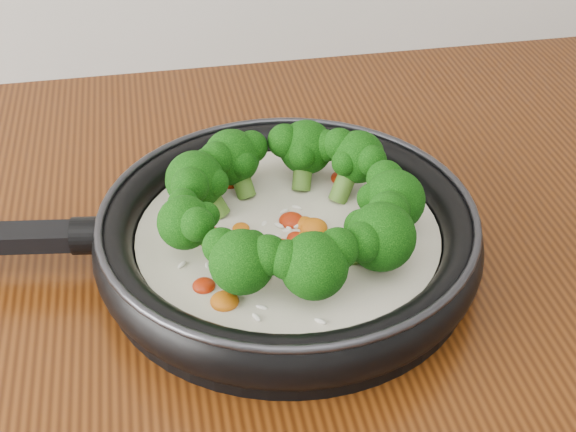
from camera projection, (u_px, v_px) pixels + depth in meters
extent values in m
cylinder|color=black|center=(288.00, 257.00, 0.69)|extent=(0.35, 0.35, 0.01)
torus|color=black|center=(288.00, 235.00, 0.67)|extent=(0.37, 0.37, 0.03)
torus|color=#2D2D33|center=(288.00, 214.00, 0.66)|extent=(0.36, 0.36, 0.01)
cylinder|color=black|center=(91.00, 236.00, 0.66)|extent=(0.03, 0.04, 0.03)
cylinder|color=beige|center=(288.00, 241.00, 0.68)|extent=(0.29, 0.29, 0.02)
ellipsoid|color=#B02308|center=(218.00, 175.00, 0.74)|extent=(0.02, 0.02, 0.01)
ellipsoid|color=#B02308|center=(343.00, 178.00, 0.73)|extent=(0.03, 0.03, 0.01)
ellipsoid|color=#C75C0C|center=(225.00, 301.00, 0.60)|extent=(0.03, 0.03, 0.01)
ellipsoid|color=#B02308|center=(291.00, 221.00, 0.68)|extent=(0.03, 0.03, 0.01)
ellipsoid|color=#B02308|center=(312.00, 239.00, 0.66)|extent=(0.02, 0.02, 0.01)
ellipsoid|color=#C75C0C|center=(305.00, 239.00, 0.66)|extent=(0.03, 0.03, 0.01)
ellipsoid|color=#B02308|center=(377.00, 232.00, 0.67)|extent=(0.02, 0.02, 0.01)
ellipsoid|color=#B02308|center=(384.00, 212.00, 0.69)|extent=(0.02, 0.02, 0.01)
ellipsoid|color=#C75C0C|center=(241.00, 229.00, 0.67)|extent=(0.02, 0.02, 0.01)
ellipsoid|color=#B02308|center=(204.00, 286.00, 0.61)|extent=(0.03, 0.03, 0.01)
ellipsoid|color=#B02308|center=(282.00, 245.00, 0.65)|extent=(0.02, 0.02, 0.01)
ellipsoid|color=#C75C0C|center=(304.00, 223.00, 0.68)|extent=(0.02, 0.02, 0.01)
ellipsoid|color=#B02308|center=(230.00, 182.00, 0.73)|extent=(0.02, 0.02, 0.01)
ellipsoid|color=#B02308|center=(212.00, 234.00, 0.66)|extent=(0.03, 0.03, 0.01)
ellipsoid|color=#C75C0C|center=(259.00, 274.00, 0.62)|extent=(0.03, 0.03, 0.01)
ellipsoid|color=#B02308|center=(296.00, 238.00, 0.66)|extent=(0.02, 0.02, 0.01)
ellipsoid|color=#B02308|center=(299.00, 244.00, 0.65)|extent=(0.02, 0.02, 0.01)
ellipsoid|color=#C75C0C|center=(314.00, 228.00, 0.67)|extent=(0.03, 0.03, 0.01)
ellipsoid|color=#B02308|center=(189.00, 199.00, 0.71)|extent=(0.03, 0.03, 0.01)
ellipsoid|color=white|center=(284.00, 211.00, 0.69)|extent=(0.01, 0.01, 0.00)
ellipsoid|color=white|center=(297.00, 208.00, 0.70)|extent=(0.01, 0.01, 0.00)
ellipsoid|color=white|center=(315.00, 252.00, 0.65)|extent=(0.01, 0.01, 0.00)
ellipsoid|color=white|center=(264.00, 224.00, 0.68)|extent=(0.01, 0.01, 0.00)
ellipsoid|color=white|center=(300.00, 251.00, 0.65)|extent=(0.01, 0.01, 0.00)
ellipsoid|color=white|center=(322.00, 242.00, 0.66)|extent=(0.01, 0.00, 0.00)
ellipsoid|color=white|center=(291.00, 235.00, 0.66)|extent=(0.01, 0.01, 0.00)
ellipsoid|color=white|center=(291.00, 242.00, 0.66)|extent=(0.01, 0.01, 0.00)
ellipsoid|color=white|center=(410.00, 234.00, 0.67)|extent=(0.00, 0.01, 0.00)
ellipsoid|color=white|center=(207.00, 266.00, 0.63)|extent=(0.00, 0.01, 0.00)
ellipsoid|color=white|center=(256.00, 317.00, 0.58)|extent=(0.01, 0.01, 0.00)
ellipsoid|color=white|center=(320.00, 321.00, 0.58)|extent=(0.01, 0.01, 0.00)
ellipsoid|color=white|center=(276.00, 237.00, 0.66)|extent=(0.01, 0.01, 0.00)
ellipsoid|color=white|center=(182.00, 265.00, 0.63)|extent=(0.01, 0.01, 0.00)
ellipsoid|color=white|center=(262.00, 307.00, 0.59)|extent=(0.01, 0.01, 0.00)
ellipsoid|color=white|center=(298.00, 226.00, 0.67)|extent=(0.01, 0.01, 0.00)
ellipsoid|color=white|center=(189.00, 188.00, 0.72)|extent=(0.01, 0.01, 0.00)
ellipsoid|color=white|center=(378.00, 218.00, 0.69)|extent=(0.01, 0.01, 0.00)
ellipsoid|color=white|center=(279.00, 225.00, 0.67)|extent=(0.01, 0.01, 0.00)
ellipsoid|color=white|center=(301.00, 222.00, 0.68)|extent=(0.01, 0.01, 0.00)
ellipsoid|color=white|center=(287.00, 231.00, 0.67)|extent=(0.01, 0.01, 0.00)
ellipsoid|color=white|center=(288.00, 227.00, 0.67)|extent=(0.01, 0.01, 0.00)
cylinder|color=#56822A|center=(373.00, 218.00, 0.66)|extent=(0.03, 0.02, 0.04)
sphere|color=black|center=(394.00, 200.00, 0.65)|extent=(0.06, 0.06, 0.05)
sphere|color=black|center=(385.00, 179.00, 0.66)|extent=(0.04, 0.04, 0.03)
sphere|color=black|center=(392.00, 208.00, 0.63)|extent=(0.03, 0.03, 0.03)
sphere|color=black|center=(372.00, 198.00, 0.65)|extent=(0.03, 0.03, 0.03)
cylinder|color=#56822A|center=(345.00, 183.00, 0.70)|extent=(0.04, 0.03, 0.04)
sphere|color=black|center=(358.00, 157.00, 0.70)|extent=(0.05, 0.05, 0.05)
sphere|color=black|center=(339.00, 144.00, 0.70)|extent=(0.03, 0.03, 0.03)
sphere|color=black|center=(371.00, 160.00, 0.68)|extent=(0.03, 0.03, 0.03)
sphere|color=black|center=(345.00, 163.00, 0.69)|extent=(0.03, 0.03, 0.02)
cylinder|color=#56822A|center=(303.00, 173.00, 0.72)|extent=(0.03, 0.04, 0.04)
sphere|color=black|center=(306.00, 147.00, 0.72)|extent=(0.06, 0.06, 0.05)
sphere|color=black|center=(285.00, 141.00, 0.71)|extent=(0.04, 0.04, 0.03)
sphere|color=black|center=(326.00, 146.00, 0.71)|extent=(0.03, 0.03, 0.03)
sphere|color=black|center=(303.00, 156.00, 0.71)|extent=(0.03, 0.03, 0.03)
cylinder|color=#56822A|center=(242.00, 181.00, 0.71)|extent=(0.03, 0.03, 0.03)
sphere|color=black|center=(232.00, 157.00, 0.71)|extent=(0.06, 0.06, 0.05)
sphere|color=black|center=(217.00, 159.00, 0.69)|extent=(0.04, 0.04, 0.03)
sphere|color=black|center=(252.00, 147.00, 0.71)|extent=(0.03, 0.03, 0.03)
sphere|color=black|center=(243.00, 164.00, 0.70)|extent=(0.03, 0.03, 0.03)
cylinder|color=#56822A|center=(213.00, 201.00, 0.68)|extent=(0.03, 0.03, 0.03)
sphere|color=black|center=(195.00, 180.00, 0.68)|extent=(0.06, 0.06, 0.05)
sphere|color=black|center=(190.00, 186.00, 0.66)|extent=(0.04, 0.04, 0.03)
sphere|color=black|center=(209.00, 164.00, 0.69)|extent=(0.03, 0.03, 0.03)
sphere|color=black|center=(214.00, 183.00, 0.67)|extent=(0.03, 0.03, 0.03)
cylinder|color=#56822A|center=(206.00, 236.00, 0.64)|extent=(0.04, 0.02, 0.04)
sphere|color=black|center=(185.00, 223.00, 0.62)|extent=(0.05, 0.05, 0.04)
sphere|color=black|center=(197.00, 224.00, 0.61)|extent=(0.03, 0.03, 0.03)
sphere|color=black|center=(183.00, 204.00, 0.63)|extent=(0.03, 0.03, 0.03)
sphere|color=black|center=(206.00, 215.00, 0.63)|extent=(0.02, 0.02, 0.02)
cylinder|color=#56822A|center=(252.00, 268.00, 0.61)|extent=(0.03, 0.04, 0.04)
sphere|color=black|center=(242.00, 262.00, 0.59)|extent=(0.06, 0.06, 0.05)
sphere|color=black|center=(268.00, 255.00, 0.58)|extent=(0.04, 0.04, 0.03)
sphere|color=black|center=(221.00, 246.00, 0.59)|extent=(0.03, 0.03, 0.03)
sphere|color=black|center=(252.00, 246.00, 0.60)|extent=(0.03, 0.03, 0.02)
cylinder|color=#56822A|center=(308.00, 271.00, 0.61)|extent=(0.02, 0.03, 0.04)
sphere|color=black|center=(314.00, 266.00, 0.58)|extent=(0.06, 0.06, 0.05)
sphere|color=black|center=(338.00, 249.00, 0.58)|extent=(0.04, 0.04, 0.03)
sphere|color=black|center=(287.00, 260.00, 0.58)|extent=(0.03, 0.03, 0.03)
sphere|color=black|center=(308.00, 249.00, 0.59)|extent=(0.03, 0.03, 0.03)
cylinder|color=#56822A|center=(361.00, 248.00, 0.63)|extent=(0.03, 0.04, 0.04)
sphere|color=black|center=(381.00, 237.00, 0.61)|extent=(0.06, 0.06, 0.05)
sphere|color=black|center=(388.00, 213.00, 0.62)|extent=(0.04, 0.04, 0.03)
sphere|color=black|center=(363.00, 242.00, 0.59)|extent=(0.04, 0.04, 0.03)
sphere|color=black|center=(361.00, 226.00, 0.62)|extent=(0.03, 0.03, 0.03)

